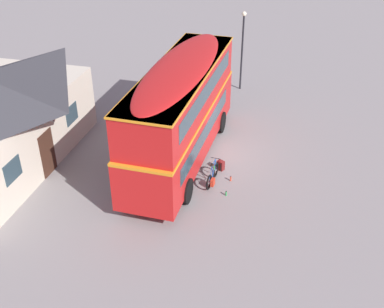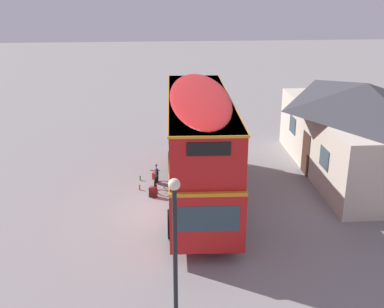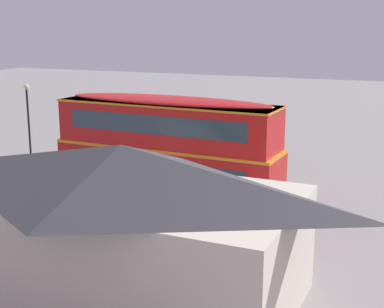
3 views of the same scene
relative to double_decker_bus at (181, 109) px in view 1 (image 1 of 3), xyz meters
The scene contains 7 objects.
ground_plane 3.06m from the double_decker_bus, 57.95° to the right, with size 120.00×120.00×0.00m, color gray.
double_decker_bus is the anchor object (origin of this frame).
touring_bicycle 3.35m from the double_decker_bus, 131.62° to the right, with size 1.70×0.46×1.03m.
backpack_on_ground 3.14m from the double_decker_bus, 103.30° to the right, with size 0.36×0.39×0.50m.
water_bottle_green_metal 4.35m from the double_decker_bus, 132.60° to the right, with size 0.07×0.07×0.23m.
water_bottle_red_squeeze 3.84m from the double_decker_bus, 116.00° to the right, with size 0.08×0.08×0.25m.
street_lamp 8.97m from the double_decker_bus, ahead, with size 0.28×0.28×4.80m.
Camera 1 is at (-19.43, -3.82, 12.17)m, focal length 44.57 mm.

